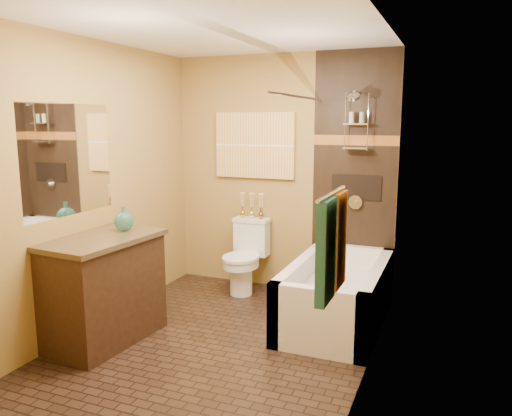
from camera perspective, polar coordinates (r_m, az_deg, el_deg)
The scene contains 23 objects.
floor at distance 4.32m, azimuth -3.94°, elevation -14.89°, with size 3.00×3.00×0.00m, color black.
wall_left at distance 4.61m, azimuth -17.67°, elevation 2.47°, with size 0.02×3.00×2.50m, color olive.
wall_right at distance 3.60m, azimuth 13.25°, elevation 0.67°, with size 0.02×3.00×2.50m, color olive.
wall_back at distance 5.34m, azimuth 2.98°, elevation 3.89°, with size 2.40×0.02×2.50m, color olive.
wall_front at distance 2.72m, azimuth -18.26°, elevation -2.55°, with size 2.40×0.02×2.50m, color olive.
ceiling at distance 3.98m, azimuth -4.40°, elevation 19.86°, with size 3.00×3.00×0.00m, color silver.
alcove_tile_back at distance 5.12m, azimuth 11.16°, elevation 3.47°, with size 0.85×0.01×2.50m, color black.
alcove_tile_right at distance 4.34m, azimuth 14.65°, elevation 2.17°, with size 0.01×1.50×2.50m, color black.
mosaic_band_back at distance 5.09m, azimuth 11.28°, elevation 7.60°, with size 0.85×0.01×0.10m, color brown.
mosaic_band_right at distance 4.30m, azimuth 14.73°, elevation 7.06°, with size 0.01×1.50×0.10m, color brown.
alcove_niche at distance 5.13m, azimuth 11.38°, elevation 2.33°, with size 0.50×0.01×0.25m, color black.
shower_fixtures at distance 4.98m, azimuth 11.36°, elevation 8.08°, with size 0.24×0.33×1.16m.
curtain_rod at distance 4.47m, azimuth 4.80°, elevation 12.57°, with size 0.03×0.03×1.55m, color silver.
towel_bar at distance 2.56m, azimuth 8.64°, elevation 1.64°, with size 0.02×0.02×0.55m, color silver.
towel_teal at distance 2.49m, azimuth 7.99°, elevation -4.94°, with size 0.05×0.22×0.52m, color #1F546A.
towel_rust at distance 2.73m, azimuth 9.33°, elevation -3.61°, with size 0.05×0.22×0.52m, color #955C1B.
sunset_painting at distance 5.40m, azimuth -0.16°, elevation 7.17°, with size 0.90×0.04×0.70m, color gold.
vanity_mirror at distance 4.32m, azimuth -20.62°, elevation 5.17°, with size 0.01×1.00×0.90m, color white.
bathtub at distance 4.65m, azimuth 9.26°, elevation -10.21°, with size 0.80×1.50×0.55m.
toilet at distance 5.35m, azimuth -1.20°, elevation -5.49°, with size 0.39×0.57×0.77m.
vanity at distance 4.36m, azimuth -17.18°, elevation -8.80°, with size 0.69×1.05×0.88m.
teal_bottle at distance 4.39m, azimuth -14.88°, elevation -1.18°, with size 0.16×0.16×0.26m, color #267269, non-canonical shape.
bud_vases at distance 5.39m, azimuth -0.50°, elevation 0.36°, with size 0.27×0.06×0.27m.
Camera 1 is at (1.73, -3.51, 1.82)m, focal length 35.00 mm.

